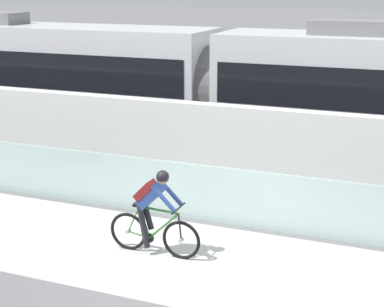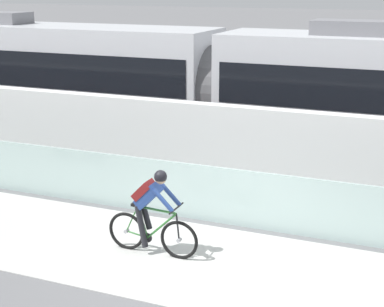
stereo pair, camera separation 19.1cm
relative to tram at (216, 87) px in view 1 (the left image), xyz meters
The scene contains 8 objects.
ground_plane 7.40m from the tram, 73.22° to the right, with size 200.00×200.00×0.00m, color slate.
bike_path_deck 7.40m from the tram, 73.22° to the right, with size 32.00×3.20×0.01m, color beige.
glass_parapet 5.56m from the tram, 67.55° to the right, with size 32.00×0.05×1.18m, color #ADC6C1.
concrete_barrier_wall 3.90m from the tram, 57.15° to the right, with size 32.00×0.36×2.07m, color white.
tram_rail_near 2.89m from the tram, 19.15° to the right, with size 32.00×0.08×0.01m, color #595654.
tram_rail_far 2.89m from the tram, 19.15° to the left, with size 32.00×0.08×0.01m, color #595654.
tram is the anchor object (origin of this frame).
cyclist_on_bike 7.05m from the tram, 79.50° to the right, with size 1.77×0.58×1.61m.
Camera 1 is at (3.56, -9.09, 4.77)m, focal length 56.74 mm.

